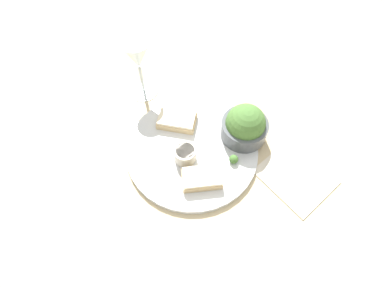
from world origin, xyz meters
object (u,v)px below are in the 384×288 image
napkin (296,176)px  sauce_ramekin (185,154)px  salad_bowl (245,127)px  cheese_toast_near (177,120)px  wine_glass (137,57)px  cheese_toast_far (202,178)px

napkin → sauce_ramekin: bearing=-27.3°
salad_bowl → napkin: bearing=118.8°
sauce_ramekin → salad_bowl: bearing=-173.3°
sauce_ramekin → cheese_toast_near: size_ratio=0.47×
sauce_ramekin → napkin: 0.26m
cheese_toast_near → wine_glass: bearing=-68.7°
sauce_ramekin → cheese_toast_far: (-0.02, 0.07, -0.01)m
cheese_toast_near → wine_glass: wine_glass is taller
sauce_ramekin → napkin: sauce_ramekin is taller
cheese_toast_far → cheese_toast_near: bearing=-87.5°
sauce_ramekin → cheese_toast_near: bearing=-96.0°
salad_bowl → wine_glass: 0.31m
sauce_ramekin → cheese_toast_near: (-0.01, -0.10, -0.01)m
salad_bowl → wine_glass: size_ratio=0.65×
cheese_toast_near → salad_bowl: bearing=149.5°
cheese_toast_near → cheese_toast_far: bearing=92.5°
cheese_toast_far → sauce_ramekin: bearing=-74.5°
cheese_toast_near → wine_glass: 0.18m
napkin → cheese_toast_near: bearing=-45.3°
cheese_toast_near → cheese_toast_far: size_ratio=1.14×
cheese_toast_far → wine_glass: 0.33m
cheese_toast_near → cheese_toast_far: 0.17m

